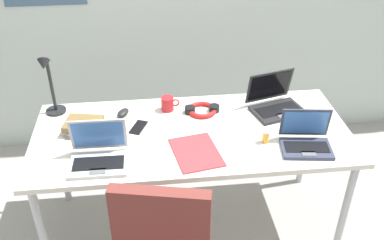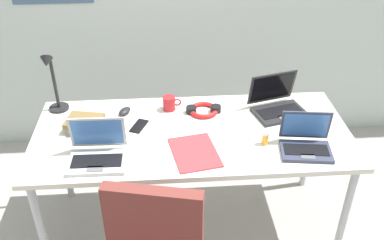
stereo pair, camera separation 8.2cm
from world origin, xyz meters
The scene contains 13 objects.
ground_plane centered at (0.00, 0.00, 0.00)m, with size 12.00×12.00×0.00m, color gray.
desk centered at (0.00, 0.00, 0.68)m, with size 1.80×0.80×0.74m.
desk_lamp centered at (-0.80, 0.28, 0.94)m, with size 0.12×0.18×0.40m.
laptop_near_lamp centered at (-0.51, -0.22, 0.78)m, with size 0.30×0.25×0.22m.
laptop_mid_desk centered at (0.54, 0.19, 0.79)m, with size 0.36×0.32×0.23m.
laptop_front_right centered at (0.59, -0.21, 0.78)m, with size 0.29×0.25×0.20m.
computer_mouse centered at (-0.39, 0.23, 0.76)m, with size 0.06×0.10×0.03m, color black.
cell_phone centered at (-0.30, 0.07, 0.74)m, with size 0.06×0.14×0.01m, color black.
headphones centered at (0.09, 0.21, 0.76)m, with size 0.21×0.18×0.04m.
pill_bottle centered at (0.39, -0.15, 0.78)m, with size 0.04×0.04×0.08m.
book_stack centered at (-0.61, 0.07, 0.78)m, with size 0.23×0.20×0.07m.
paper_folder_center centered at (0.00, -0.20, 0.74)m, with size 0.23×0.31×0.01m, color red.
coffee_mug centered at (-0.12, 0.25, 0.78)m, with size 0.11×0.08×0.09m.
Camera 1 is at (-0.23, -2.03, 2.14)m, focal length 40.73 mm.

